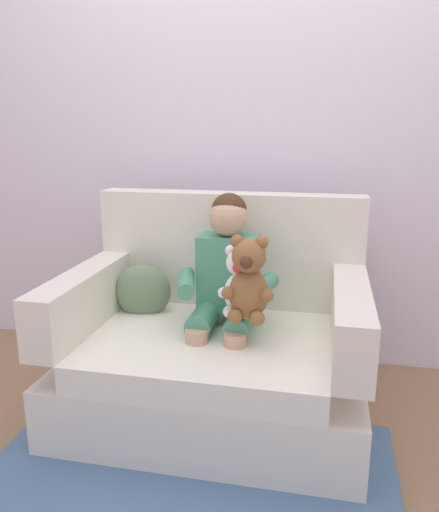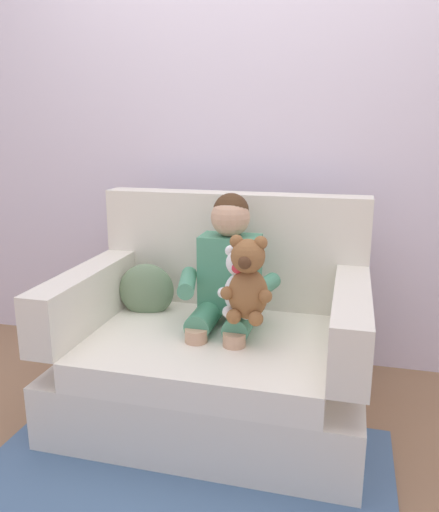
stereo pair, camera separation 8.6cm
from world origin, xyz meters
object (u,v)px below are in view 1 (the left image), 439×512
object	(u,v)px
armchair	(216,348)
throw_pillow	(143,291)
seated_child	(225,280)
plush_white	(240,283)
plush_brown	(249,281)

from	to	relation	value
armchair	throw_pillow	size ratio (longest dim) A/B	4.89
seated_child	plush_white	bearing A→B (deg)	-53.05
plush_white	throw_pillow	xyz separation A→B (m)	(-0.50, 0.22, -0.14)
throw_pillow	seated_child	bearing A→B (deg)	-13.12
armchair	seated_child	size ratio (longest dim) A/B	1.54
armchair	seated_child	world-z (taller)	seated_child
plush_brown	throw_pillow	xyz separation A→B (m)	(-0.54, 0.27, -0.17)
seated_child	plush_brown	distance (m)	0.22
armchair	throw_pillow	xyz separation A→B (m)	(-0.38, 0.12, 0.20)
seated_child	plush_white	world-z (taller)	seated_child
armchair	plush_white	bearing A→B (deg)	-39.52
seated_child	plush_brown	xyz separation A→B (m)	(0.13, -0.17, 0.06)
plush_brown	throw_pillow	size ratio (longest dim) A/B	1.33
armchair	plush_brown	bearing A→B (deg)	-42.19
seated_child	throw_pillow	bearing A→B (deg)	169.54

